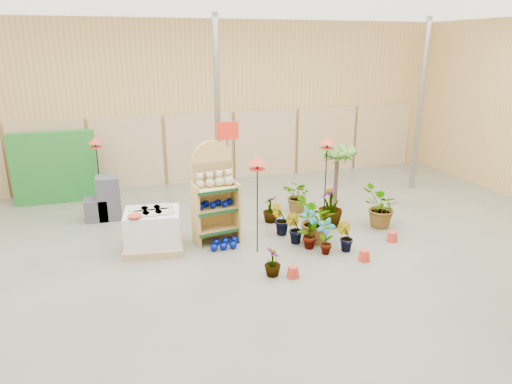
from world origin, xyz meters
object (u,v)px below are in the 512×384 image
Objects in this scene: display_shelf at (214,196)px; pallet_stack at (153,230)px; bird_table_front at (257,164)px; potted_plant_2 at (315,221)px.

display_shelf is 1.37m from pallet_stack.
display_shelf is 1.08× the size of bird_table_front.
pallet_stack is at bearing 168.21° from potted_plant_2.
potted_plant_2 is at bearing 2.33° from bird_table_front.
pallet_stack is 0.66× the size of bird_table_front.
bird_table_front is at bearing -60.66° from display_shelf.
display_shelf is 2.09m from potted_plant_2.
pallet_stack is (-1.25, -0.14, -0.53)m from display_shelf.
pallet_stack is 1.32× the size of potted_plant_2.
bird_table_front is at bearing -177.67° from potted_plant_2.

